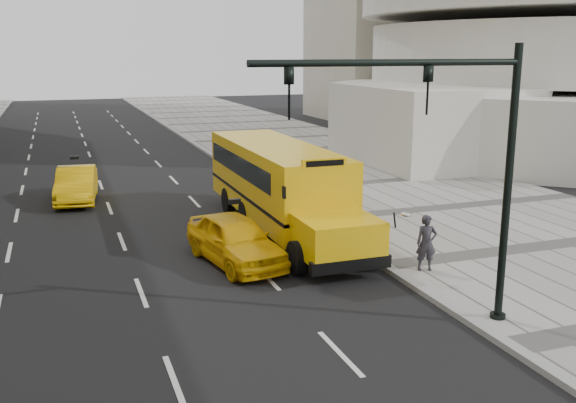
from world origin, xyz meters
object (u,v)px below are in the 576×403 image
object	(u,v)px
taxi_near	(235,240)
school_bus	(278,180)
traffic_signal	(456,154)
pedestrian	(426,243)
taxi_far	(76,185)

from	to	relation	value
taxi_near	school_bus	bearing A→B (deg)	42.82
taxi_near	traffic_signal	distance (m)	7.86
taxi_near	pedestrian	distance (m)	5.59
school_bus	pedestrian	bearing A→B (deg)	-69.45
taxi_near	pedestrian	size ratio (longest dim) A/B	2.70
taxi_near	traffic_signal	size ratio (longest dim) A/B	0.68
school_bus	pedestrian	world-z (taller)	school_bus
school_bus	pedestrian	xyz separation A→B (m)	(2.31, -6.15, -0.81)
traffic_signal	pedestrian	bearing A→B (deg)	65.24
school_bus	taxi_far	distance (m)	9.70
school_bus	traffic_signal	xyz separation A→B (m)	(0.69, -9.66, 2.33)
school_bus	pedestrian	size ratio (longest dim) A/B	7.19
school_bus	taxi_near	bearing A→B (deg)	-127.15
taxi_near	traffic_signal	world-z (taller)	traffic_signal
taxi_near	taxi_far	distance (m)	11.08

